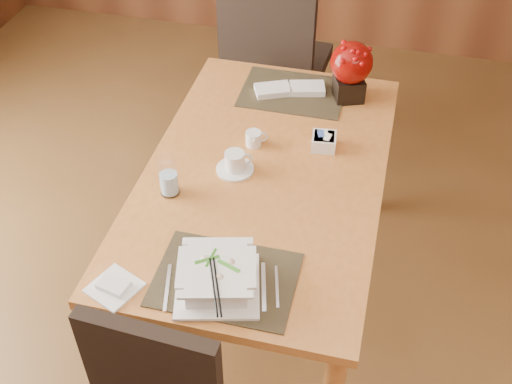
% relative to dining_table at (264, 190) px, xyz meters
% --- Properties ---
extents(dining_table, '(0.90, 1.50, 0.75)m').
position_rel_dining_table_xyz_m(dining_table, '(0.00, 0.00, 0.00)').
color(dining_table, '#C47636').
rests_on(dining_table, ground).
extents(placemat_near, '(0.45, 0.33, 0.01)m').
position_rel_dining_table_xyz_m(placemat_near, '(0.00, -0.55, 0.10)').
color(placemat_near, black).
rests_on(placemat_near, dining_table).
extents(placemat_far, '(0.45, 0.33, 0.01)m').
position_rel_dining_table_xyz_m(placemat_far, '(0.00, 0.55, 0.10)').
color(placemat_far, black).
rests_on(placemat_far, dining_table).
extents(soup_setting, '(0.32, 0.32, 0.11)m').
position_rel_dining_table_xyz_m(soup_setting, '(-0.01, -0.59, 0.15)').
color(soup_setting, white).
rests_on(soup_setting, dining_table).
extents(coffee_cup, '(0.14, 0.14, 0.08)m').
position_rel_dining_table_xyz_m(coffee_cup, '(-0.11, -0.02, 0.13)').
color(coffee_cup, white).
rests_on(coffee_cup, dining_table).
extents(water_glass, '(0.08, 0.08, 0.17)m').
position_rel_dining_table_xyz_m(water_glass, '(-0.31, -0.20, 0.18)').
color(water_glass, white).
rests_on(water_glass, dining_table).
extents(creamer_jug, '(0.11, 0.11, 0.06)m').
position_rel_dining_table_xyz_m(creamer_jug, '(-0.08, 0.15, 0.13)').
color(creamer_jug, white).
rests_on(creamer_jug, dining_table).
extents(sugar_caddy, '(0.10, 0.10, 0.06)m').
position_rel_dining_table_xyz_m(sugar_caddy, '(0.19, 0.20, 0.13)').
color(sugar_caddy, white).
rests_on(sugar_caddy, dining_table).
extents(berry_decor, '(0.18, 0.18, 0.27)m').
position_rel_dining_table_xyz_m(berry_decor, '(0.24, 0.57, 0.25)').
color(berry_decor, black).
rests_on(berry_decor, dining_table).
extents(napkins_far, '(0.32, 0.20, 0.03)m').
position_rel_dining_table_xyz_m(napkins_far, '(-0.00, 0.55, 0.12)').
color(napkins_far, white).
rests_on(napkins_far, dining_table).
extents(bread_plate, '(0.19, 0.19, 0.01)m').
position_rel_dining_table_xyz_m(bread_plate, '(-0.33, -0.67, 0.10)').
color(bread_plate, white).
rests_on(bread_plate, dining_table).
extents(far_chair, '(0.53, 0.54, 1.09)m').
position_rel_dining_table_xyz_m(far_chair, '(-0.20, 1.07, -0.04)').
color(far_chair, black).
rests_on(far_chair, ground).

